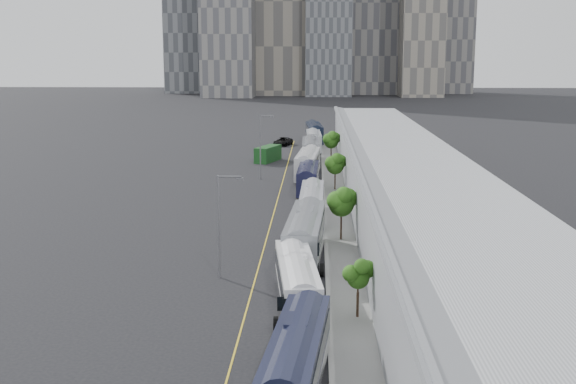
# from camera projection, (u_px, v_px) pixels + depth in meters

# --- Properties ---
(sidewalk) EXTENTS (10.00, 170.00, 0.12)m
(sidewalk) POSITION_uv_depth(u_px,v_px,m) (375.00, 235.00, 70.24)
(sidewalk) COLOR gray
(sidewalk) RESTS_ON ground
(lane_line) EXTENTS (0.12, 160.00, 0.02)m
(lane_line) POSITION_uv_depth(u_px,v_px,m) (268.00, 234.00, 70.67)
(lane_line) COLOR gold
(lane_line) RESTS_ON ground
(depot) EXTENTS (12.45, 160.40, 7.20)m
(depot) POSITION_uv_depth(u_px,v_px,m) (418.00, 201.00, 69.45)
(depot) COLOR gray
(depot) RESTS_ON ground
(bus_1) EXTENTS (3.60, 12.47, 3.59)m
(bus_1) POSITION_uv_depth(u_px,v_px,m) (297.00, 367.00, 36.93)
(bus_1) COLOR black
(bus_1) RESTS_ON ground
(bus_2) EXTENTS (3.67, 12.33, 3.55)m
(bus_2) POSITION_uv_depth(u_px,v_px,m) (297.00, 287.00, 49.88)
(bus_2) COLOR white
(bus_2) RESTS_ON ground
(bus_3) EXTENTS (3.56, 14.15, 4.10)m
(bus_3) POSITION_uv_depth(u_px,v_px,m) (305.00, 239.00, 61.85)
(bus_3) COLOR slate
(bus_3) RESTS_ON ground
(bus_4) EXTENTS (2.70, 12.04, 3.51)m
(bus_4) POSITION_uv_depth(u_px,v_px,m) (312.00, 205.00, 77.20)
(bus_4) COLOR #ABACB5
(bus_4) RESTS_ON ground
(bus_5) EXTENTS (2.79, 12.28, 3.57)m
(bus_5) POSITION_uv_depth(u_px,v_px,m) (308.00, 180.00, 92.79)
(bus_5) COLOR black
(bus_5) RESTS_ON ground
(bus_6) EXTENTS (3.65, 13.74, 3.97)m
(bus_6) POSITION_uv_depth(u_px,v_px,m) (308.00, 166.00, 103.67)
(bus_6) COLOR silver
(bus_6) RESTS_ON ground
(bus_7) EXTENTS (3.01, 13.55, 3.96)m
(bus_7) POSITION_uv_depth(u_px,v_px,m) (311.00, 153.00, 118.20)
(bus_7) COLOR slate
(bus_7) RESTS_ON ground
(bus_8) EXTENTS (3.00, 12.74, 3.70)m
(bus_8) POSITION_uv_depth(u_px,v_px,m) (314.00, 142.00, 133.51)
(bus_8) COLOR #B0B3BA
(bus_8) RESTS_ON ground
(bus_9) EXTENTS (3.76, 14.10, 4.08)m
(bus_9) POSITION_uv_depth(u_px,v_px,m) (314.00, 134.00, 145.82)
(bus_9) COLOR black
(bus_9) RESTS_ON ground
(tree_1) EXTENTS (1.52, 1.52, 3.82)m
(tree_1) POSITION_uv_depth(u_px,v_px,m) (358.00, 275.00, 47.46)
(tree_1) COLOR black
(tree_1) RESTS_ON ground
(tree_2) EXTENTS (2.41, 2.41, 5.10)m
(tree_2) POSITION_uv_depth(u_px,v_px,m) (341.00, 200.00, 67.68)
(tree_2) COLOR black
(tree_2) RESTS_ON ground
(tree_3) EXTENTS (2.32, 2.32, 4.75)m
(tree_3) POSITION_uv_depth(u_px,v_px,m) (335.00, 163.00, 93.57)
(tree_3) COLOR black
(tree_3) RESTS_ON ground
(tree_4) EXTENTS (2.42, 2.42, 5.03)m
(tree_4) POSITION_uv_depth(u_px,v_px,m) (331.00, 139.00, 118.67)
(tree_4) COLOR black
(tree_4) RESTS_ON ground
(street_lamp_near) EXTENTS (2.04, 0.22, 8.18)m
(street_lamp_near) POSITION_uv_depth(u_px,v_px,m) (221.00, 219.00, 56.02)
(street_lamp_near) COLOR #59595E
(street_lamp_near) RESTS_ON ground
(street_lamp_far) EXTENTS (2.04, 0.22, 9.14)m
(street_lamp_far) POSITION_uv_depth(u_px,v_px,m) (262.00, 142.00, 101.58)
(street_lamp_far) COLOR #59595E
(street_lamp_far) RESTS_ON ground
(shipping_container) EXTENTS (4.26, 7.15, 2.54)m
(shipping_container) POSITION_uv_depth(u_px,v_px,m) (268.00, 154.00, 119.74)
(shipping_container) COLOR #123C15
(shipping_container) RESTS_ON ground
(suv) EXTENTS (4.04, 6.17, 1.58)m
(suv) POSITION_uv_depth(u_px,v_px,m) (283.00, 141.00, 141.55)
(suv) COLOR black
(suv) RESTS_ON ground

